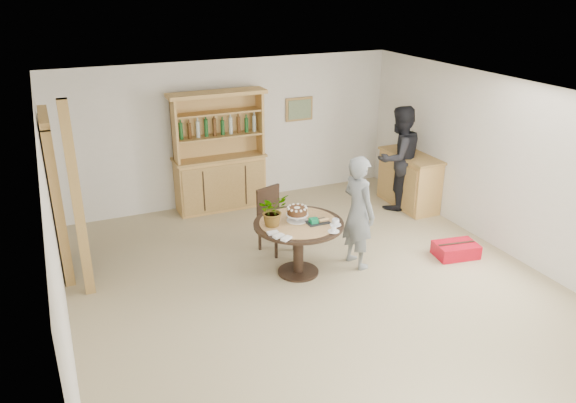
% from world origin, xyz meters
% --- Properties ---
extents(ground, '(7.00, 7.00, 0.00)m').
position_xyz_m(ground, '(0.00, 0.00, 0.00)').
color(ground, tan).
rests_on(ground, ground).
extents(room_shell, '(6.04, 7.04, 2.52)m').
position_xyz_m(room_shell, '(0.00, 0.01, 1.74)').
color(room_shell, white).
rests_on(room_shell, ground).
extents(doorway, '(0.13, 1.10, 2.18)m').
position_xyz_m(doorway, '(-2.93, 2.00, 1.11)').
color(doorway, black).
rests_on(doorway, ground).
extents(pine_post, '(0.12, 0.12, 2.50)m').
position_xyz_m(pine_post, '(-2.70, 1.20, 1.25)').
color(pine_post, tan).
rests_on(pine_post, ground).
extents(hutch, '(1.62, 0.54, 2.04)m').
position_xyz_m(hutch, '(-0.30, 3.24, 0.69)').
color(hutch, tan).
rests_on(hutch, ground).
extents(sideboard, '(0.54, 1.26, 0.94)m').
position_xyz_m(sideboard, '(2.74, 2.00, 0.47)').
color(sideboard, tan).
rests_on(sideboard, ground).
extents(dining_table, '(1.20, 1.20, 0.76)m').
position_xyz_m(dining_table, '(-0.04, 0.57, 0.60)').
color(dining_table, black).
rests_on(dining_table, ground).
extents(dining_chair, '(0.54, 0.54, 0.95)m').
position_xyz_m(dining_chair, '(-0.07, 1.40, 0.54)').
color(dining_chair, black).
rests_on(dining_chair, ground).
extents(birthday_cake, '(0.30, 0.30, 0.20)m').
position_xyz_m(birthday_cake, '(-0.04, 0.62, 0.88)').
color(birthday_cake, white).
rests_on(birthday_cake, dining_table).
extents(flower_vase, '(0.47, 0.44, 0.42)m').
position_xyz_m(flower_vase, '(-0.39, 0.62, 0.97)').
color(flower_vase, '#3F7233').
rests_on(flower_vase, dining_table).
extents(gift_tray, '(0.30, 0.20, 0.08)m').
position_xyz_m(gift_tray, '(0.17, 0.45, 0.79)').
color(gift_tray, black).
rests_on(gift_tray, dining_table).
extents(coffee_cup_a, '(0.15, 0.15, 0.09)m').
position_xyz_m(coffee_cup_a, '(0.36, 0.29, 0.80)').
color(coffee_cup_a, white).
rests_on(coffee_cup_a, dining_table).
extents(coffee_cup_b, '(0.15, 0.15, 0.08)m').
position_xyz_m(coffee_cup_b, '(0.24, 0.12, 0.79)').
color(coffee_cup_b, white).
rests_on(coffee_cup_b, dining_table).
extents(napkins, '(0.24, 0.33, 0.03)m').
position_xyz_m(napkins, '(-0.45, 0.26, 0.77)').
color(napkins, white).
rests_on(napkins, dining_table).
extents(teen_boy, '(0.46, 0.63, 1.59)m').
position_xyz_m(teen_boy, '(0.81, 0.47, 0.80)').
color(teen_boy, slate).
rests_on(teen_boy, ground).
extents(adult_person, '(0.97, 0.81, 1.79)m').
position_xyz_m(adult_person, '(2.50, 2.02, 0.90)').
color(adult_person, black).
rests_on(adult_person, ground).
extents(red_suitcase, '(0.66, 0.49, 0.21)m').
position_xyz_m(red_suitcase, '(2.25, 0.10, 0.10)').
color(red_suitcase, '#B9091B').
rests_on(red_suitcase, ground).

